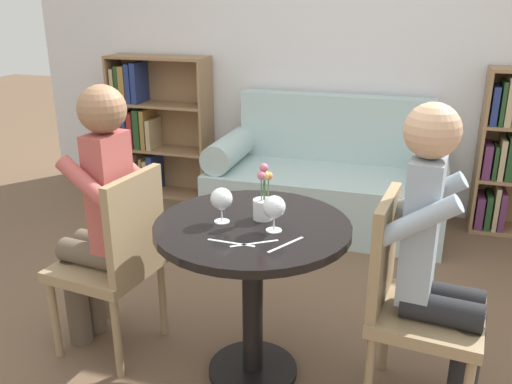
{
  "coord_description": "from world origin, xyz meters",
  "views": [
    {
      "loc": [
        0.61,
        -1.94,
        1.61
      ],
      "look_at": [
        0.0,
        0.05,
        0.86
      ],
      "focal_mm": 38.0,
      "sensor_mm": 36.0,
      "label": 1
    }
  ],
  "objects_px": {
    "chair_left": "(117,256)",
    "wine_glass_right": "(274,208)",
    "flower_vase": "(263,199)",
    "person_left": "(99,215)",
    "person_right": "(438,261)",
    "couch": "(326,183)",
    "bookshelf_left": "(151,129)",
    "chair_right": "(410,297)",
    "wine_glass_left": "(221,200)"
  },
  "relations": [
    {
      "from": "wine_glass_left",
      "to": "wine_glass_right",
      "type": "xyz_separation_m",
      "value": [
        0.23,
        -0.02,
        -0.0
      ]
    },
    {
      "from": "chair_right",
      "to": "couch",
      "type": "bearing_deg",
      "value": 25.74
    },
    {
      "from": "bookshelf_left",
      "to": "wine_glass_right",
      "type": "relative_size",
      "value": 7.92
    },
    {
      "from": "person_left",
      "to": "couch",
      "type": "bearing_deg",
      "value": 165.26
    },
    {
      "from": "person_right",
      "to": "couch",
      "type": "bearing_deg",
      "value": 27.97
    },
    {
      "from": "person_right",
      "to": "wine_glass_left",
      "type": "relative_size",
      "value": 8.6
    },
    {
      "from": "person_right",
      "to": "person_left",
      "type": "bearing_deg",
      "value": 95.58
    },
    {
      "from": "couch",
      "to": "bookshelf_left",
      "type": "bearing_deg",
      "value": 170.39
    },
    {
      "from": "person_right",
      "to": "flower_vase",
      "type": "bearing_deg",
      "value": 91.22
    },
    {
      "from": "flower_vase",
      "to": "wine_glass_right",
      "type": "bearing_deg",
      "value": -54.77
    },
    {
      "from": "flower_vase",
      "to": "person_right",
      "type": "bearing_deg",
      "value": -4.82
    },
    {
      "from": "wine_glass_left",
      "to": "wine_glass_right",
      "type": "relative_size",
      "value": 1.01
    },
    {
      "from": "wine_glass_left",
      "to": "chair_right",
      "type": "bearing_deg",
      "value": 2.9
    },
    {
      "from": "chair_left",
      "to": "flower_vase",
      "type": "bearing_deg",
      "value": 102.92
    },
    {
      "from": "person_left",
      "to": "person_right",
      "type": "distance_m",
      "value": 1.47
    },
    {
      "from": "bookshelf_left",
      "to": "person_left",
      "type": "xyz_separation_m",
      "value": [
        0.82,
        -2.07,
        0.13
      ]
    },
    {
      "from": "chair_right",
      "to": "person_left",
      "type": "relative_size",
      "value": 0.71
    },
    {
      "from": "chair_left",
      "to": "wine_glass_right",
      "type": "relative_size",
      "value": 6.13
    },
    {
      "from": "chair_left",
      "to": "chair_right",
      "type": "relative_size",
      "value": 1.0
    },
    {
      "from": "chair_right",
      "to": "person_right",
      "type": "xyz_separation_m",
      "value": [
        0.09,
        -0.02,
        0.18
      ]
    },
    {
      "from": "person_right",
      "to": "wine_glass_right",
      "type": "distance_m",
      "value": 0.65
    },
    {
      "from": "couch",
      "to": "person_right",
      "type": "height_order",
      "value": "person_right"
    },
    {
      "from": "wine_glass_left",
      "to": "flower_vase",
      "type": "relative_size",
      "value": 0.61
    },
    {
      "from": "couch",
      "to": "person_right",
      "type": "distance_m",
      "value": 2.0
    },
    {
      "from": "bookshelf_left",
      "to": "person_right",
      "type": "height_order",
      "value": "person_right"
    },
    {
      "from": "chair_right",
      "to": "person_left",
      "type": "bearing_deg",
      "value": 96.2
    },
    {
      "from": "bookshelf_left",
      "to": "wine_glass_left",
      "type": "xyz_separation_m",
      "value": [
        1.43,
        -2.11,
        0.28
      ]
    },
    {
      "from": "bookshelf_left",
      "to": "person_left",
      "type": "distance_m",
      "value": 2.23
    },
    {
      "from": "person_left",
      "to": "flower_vase",
      "type": "bearing_deg",
      "value": 100.9
    },
    {
      "from": "wine_glass_left",
      "to": "flower_vase",
      "type": "xyz_separation_m",
      "value": [
        0.15,
        0.08,
        -0.01
      ]
    },
    {
      "from": "wine_glass_right",
      "to": "flower_vase",
      "type": "distance_m",
      "value": 0.13
    },
    {
      "from": "bookshelf_left",
      "to": "flower_vase",
      "type": "distance_m",
      "value": 2.58
    },
    {
      "from": "person_right",
      "to": "wine_glass_right",
      "type": "relative_size",
      "value": 8.65
    },
    {
      "from": "person_left",
      "to": "person_right",
      "type": "xyz_separation_m",
      "value": [
        1.47,
        -0.01,
        -0.01
      ]
    },
    {
      "from": "chair_left",
      "to": "person_left",
      "type": "distance_m",
      "value": 0.21
    },
    {
      "from": "person_right",
      "to": "flower_vase",
      "type": "relative_size",
      "value": 5.29
    },
    {
      "from": "chair_left",
      "to": "wine_glass_left",
      "type": "height_order",
      "value": "chair_left"
    },
    {
      "from": "flower_vase",
      "to": "bookshelf_left",
      "type": "bearing_deg",
      "value": 128.02
    },
    {
      "from": "bookshelf_left",
      "to": "person_right",
      "type": "relative_size",
      "value": 0.92
    },
    {
      "from": "chair_right",
      "to": "wine_glass_right",
      "type": "xyz_separation_m",
      "value": [
        -0.54,
        -0.06,
        0.34
      ]
    },
    {
      "from": "couch",
      "to": "bookshelf_left",
      "type": "height_order",
      "value": "bookshelf_left"
    },
    {
      "from": "person_left",
      "to": "chair_right",
      "type": "bearing_deg",
      "value": 97.46
    },
    {
      "from": "couch",
      "to": "person_left",
      "type": "height_order",
      "value": "person_left"
    },
    {
      "from": "chair_right",
      "to": "bookshelf_left",
      "type": "bearing_deg",
      "value": 52.82
    },
    {
      "from": "person_left",
      "to": "wine_glass_right",
      "type": "height_order",
      "value": "person_left"
    },
    {
      "from": "bookshelf_left",
      "to": "person_left",
      "type": "relative_size",
      "value": 0.91
    },
    {
      "from": "flower_vase",
      "to": "chair_left",
      "type": "bearing_deg",
      "value": -174.37
    },
    {
      "from": "wine_glass_right",
      "to": "person_left",
      "type": "bearing_deg",
      "value": 175.94
    },
    {
      "from": "person_left",
      "to": "person_right",
      "type": "relative_size",
      "value": 1.0
    },
    {
      "from": "person_left",
      "to": "person_right",
      "type": "height_order",
      "value": "person_left"
    }
  ]
}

